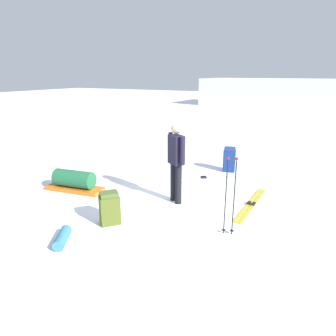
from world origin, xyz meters
The scene contains 10 objects.
ground_plane centered at (0.00, 0.00, 0.00)m, with size 80.00×80.00×0.00m, color white.
distant_snow_ridge centered at (2.59, 21.51, 1.11)m, with size 19.13×5.00×2.23m, color white.
skier_standing centered at (0.23, -0.09, 0.95)m, with size 0.49×0.37×1.70m.
ski_pair_near centered at (1.72, 0.48, 0.01)m, with size 0.26×1.95×0.05m.
ski_pair_far centered at (0.23, 1.61, 0.01)m, with size 1.63×1.09×0.05m.
backpack_large_dark centered at (-0.41, -1.54, 0.30)m, with size 0.43×0.44×0.62m.
backpack_bright centered at (0.64, 2.51, 0.34)m, with size 0.37×0.30×0.70m.
ski_poles_planted_near centered at (1.63, -0.92, 0.76)m, with size 0.20×0.11×1.37m.
gear_sled centered at (-2.17, -0.59, 0.22)m, with size 1.43×0.63×0.49m.
sleeping_mat_rolled centered at (-0.68, -2.44, 0.09)m, with size 0.18×0.18×0.55m, color teal.
Camera 1 is at (2.86, -5.56, 2.64)m, focal length 32.56 mm.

